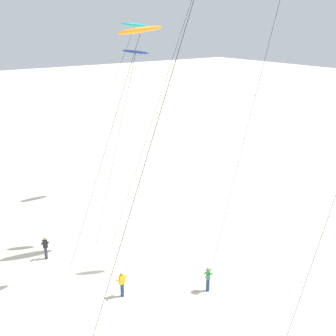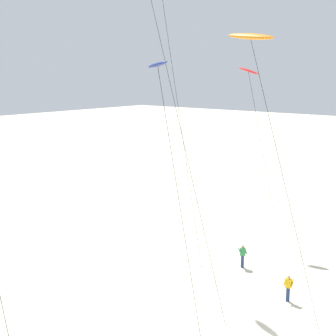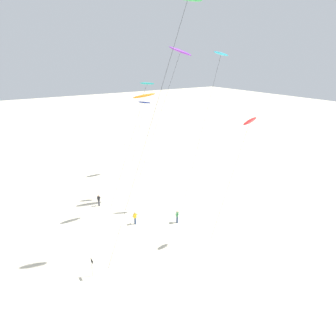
# 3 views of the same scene
# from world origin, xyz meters

# --- Properties ---
(kite_navy) EXTENTS (1.34, 4.43, 14.17)m
(kite_navy) POSITION_xyz_m (-3.10, 7.52, 13.64)
(kite_navy) COLOR navy
(kite_navy) RESTS_ON ground
(kite_orange) EXTENTS (1.52, 6.82, 15.83)m
(kite_orange) POSITION_xyz_m (1.70, 4.93, 15.33)
(kite_orange) COLOR orange
(kite_orange) RESTS_ON ground
(kite_red) EXTENTS (1.12, 4.77, 14.09)m
(kite_red) POSITION_xyz_m (12.33, 10.88, 13.44)
(kite_red) COLOR red
(kite_red) RESTS_ON ground
(kite_flyer_nearest) EXTENTS (0.71, 0.70, 1.67)m
(kite_flyer_nearest) POSITION_xyz_m (5.55, 7.12, 0.89)
(kite_flyer_nearest) COLOR navy
(kite_flyer_nearest) RESTS_ON ground
(kite_flyer_furthest) EXTENTS (0.59, 0.61, 1.67)m
(kite_flyer_furthest) POSITION_xyz_m (2.97, 2.52, 0.89)
(kite_flyer_furthest) COLOR navy
(kite_flyer_furthest) RESTS_ON ground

